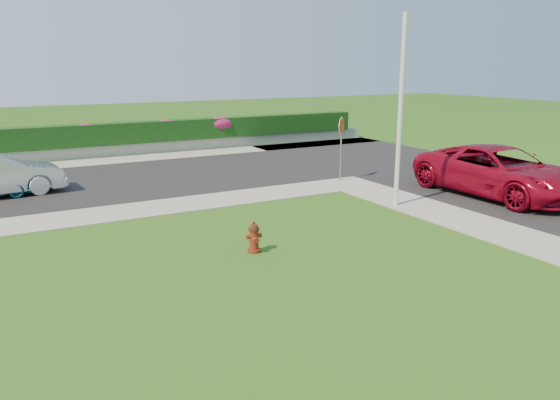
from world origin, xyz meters
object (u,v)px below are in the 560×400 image
fire_hydrant (254,238)px  stop_sign (341,134)px  suv_red (500,171)px  utility_pole (400,113)px

fire_hydrant → stop_sign: (6.94, 6.10, 1.57)m
suv_red → utility_pole: bearing=169.5°
suv_red → utility_pole: utility_pole is taller
fire_hydrant → suv_red: 10.47m
utility_pole → stop_sign: (0.68, 4.22, -1.17)m
fire_hydrant → utility_pole: size_ratio=0.13×
utility_pole → stop_sign: utility_pole is taller
stop_sign → suv_red: bearing=-69.6°
suv_red → utility_pole: (-4.13, 0.74, 2.20)m
suv_red → utility_pole: 4.74m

